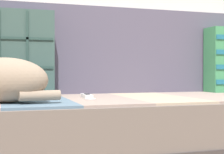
# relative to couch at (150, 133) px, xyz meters

# --- Properties ---
(couch) EXTENTS (2.16, 0.83, 0.37)m
(couch) POSITION_rel_couch_xyz_m (0.00, 0.00, 0.00)
(couch) COLOR #3D3838
(couch) RESTS_ON ground_plane
(sofa_backrest) EXTENTS (2.12, 0.14, 0.50)m
(sofa_backrest) POSITION_rel_couch_xyz_m (0.00, 0.34, 0.44)
(sofa_backrest) COLOR #514C60
(sofa_backrest) RESTS_ON couch
(throw_pillow_quilted) EXTENTS (0.40, 0.14, 0.44)m
(throw_pillow_quilted) POSITION_rel_couch_xyz_m (-0.67, 0.20, 0.41)
(throw_pillow_quilted) COLOR #38514C
(throw_pillow_quilted) RESTS_ON couch
(sleeping_cat) EXTENTS (0.42, 0.32, 0.18)m
(sleeping_cat) POSITION_rel_couch_xyz_m (-0.73, -0.17, 0.28)
(sleeping_cat) COLOR gray
(sleeping_cat) RESTS_ON couch
(game_remote_near) EXTENTS (0.05, 0.20, 0.02)m
(game_remote_near) POSITION_rel_couch_xyz_m (-0.34, -0.03, 0.20)
(game_remote_near) COLOR white
(game_remote_near) RESTS_ON couch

